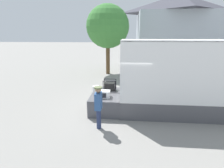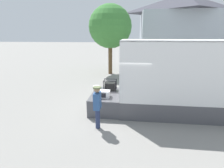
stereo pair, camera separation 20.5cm
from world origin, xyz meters
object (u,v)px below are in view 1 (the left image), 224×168
Objects in this scene: box_truck at (212,93)px; microwave at (104,94)px; portable_generator at (110,86)px; worker_person at (98,103)px; orange_bucket at (96,90)px; street_tree at (108,27)px.

box_truck is 4.98m from microwave.
worker_person is (-0.19, -2.45, 0.04)m from portable_generator.
box_truck is 5.33m from worker_person.
worker_person is at bearing -77.11° from orange_bucket.
orange_bucket is (-0.47, 0.52, 0.03)m from microwave.
portable_generator reaches higher than orange_bucket.
box_truck is at bearing -54.79° from street_tree.
box_truck is 5.41m from orange_bucket.
box_truck is at bearing 6.04° from microwave.
portable_generator is 2.45m from worker_person.
street_tree reaches higher than orange_bucket.
worker_person is (0.44, -1.90, 0.07)m from orange_bucket.
worker_person is at bearing -91.22° from microwave.
street_tree reaches higher than microwave.
microwave is (-4.95, -0.52, -0.04)m from box_truck.
portable_generator is 1.75× the size of orange_bucket.
street_tree is at bearing 95.30° from microwave.
box_truck is at bearing 20.97° from worker_person.
microwave is 1.39m from worker_person.
microwave is at bearing -84.70° from street_tree.
orange_bucket is 1.95m from worker_person.
microwave is 0.82× the size of portable_generator.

